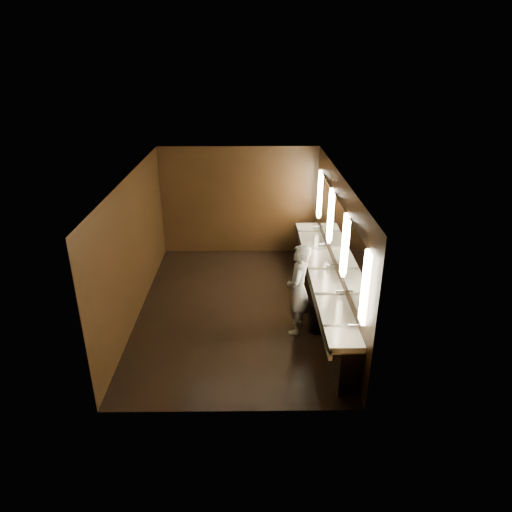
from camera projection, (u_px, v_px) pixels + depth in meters
The scene contains 10 objects.
floor at pixel (237, 308), 9.55m from camera, with size 6.00×6.00×0.00m, color black.
ceiling at pixel (234, 177), 8.40m from camera, with size 4.00×6.00×0.02m, color #2D2D2B.
wall_back at pixel (239, 201), 11.71m from camera, with size 4.00×0.02×2.80m, color black.
wall_front at pixel (230, 332), 6.24m from camera, with size 4.00×0.02×2.80m, color black.
wall_left at pixel (134, 247), 8.95m from camera, with size 0.02×6.00×2.80m, color black.
wall_right at pixel (337, 246), 9.00m from camera, with size 0.02×6.00×2.80m, color black.
sink_counter at pixel (324, 287), 9.37m from camera, with size 0.55×5.40×1.01m.
mirror_band at pixel (337, 230), 8.85m from camera, with size 0.06×5.03×1.15m.
person at pixel (298, 289), 8.45m from camera, with size 0.64×0.42×1.77m, color #8CA8D1.
trash_bin at pixel (318, 317), 8.69m from camera, with size 0.37×0.37×0.58m, color black.
Camera 1 is at (0.30, -8.27, 4.91)m, focal length 32.00 mm.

